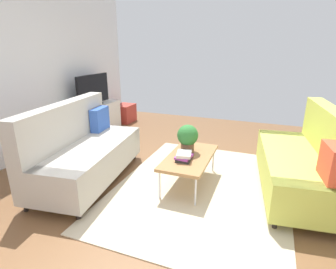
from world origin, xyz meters
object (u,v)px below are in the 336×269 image
table_book_0 (184,159)px  vase_1 (79,104)px  couch_beige (84,150)px  vase_0 (73,106)px  storage_trunk (125,113)px  coffee_table (189,158)px  couch_green (304,162)px  bottle_0 (87,103)px  tv_console (95,120)px  tv (93,90)px  potted_plant (188,137)px

table_book_0 → vase_1: vase_1 is taller
couch_beige → vase_0: 1.75m
storage_trunk → vase_1: 1.60m
coffee_table → couch_green: bearing=-78.3°
couch_beige → bottle_0: size_ratio=9.44×
couch_beige → table_book_0: size_ratio=8.31×
vase_1 → tv_console: bearing=-7.0°
couch_beige → tv: tv is taller
vase_1 → bottle_0: 0.17m
vase_0 → bottle_0: bottle_0 is taller
coffee_table → potted_plant: 0.29m
couch_green → coffee_table: couch_green is taller
coffee_table → vase_0: 2.77m
tv_console → couch_green: bearing=-105.9°
storage_trunk → potted_plant: bearing=-135.1°
couch_beige → bottle_0: bearing=-152.4°
coffee_table → tv_console: (1.43, 2.56, -0.07)m
bottle_0 → vase_0: bearing=164.0°
coffee_table → potted_plant: size_ratio=2.83×
couch_green → table_book_0: (-0.46, 1.45, -0.00)m
table_book_0 → coffee_table: bearing=-9.7°
tv_console → bottle_0: (-0.27, -0.04, 0.43)m
potted_plant → couch_green: bearing=-83.7°
couch_beige → table_book_0: 1.41m
couch_green → table_book_0: couch_green is taller
couch_beige → tv_console: 2.16m
coffee_table → storage_trunk: bearing=44.2°
coffee_table → bottle_0: 2.80m
tv_console → vase_1: vase_1 is taller
table_book_0 → tv: bearing=57.7°
tv → vase_1: tv is taller
vase_1 → bottle_0: (0.14, -0.09, 0.02)m
coffee_table → storage_trunk: size_ratio=2.12×
couch_green → vase_0: couch_green is taller
tv → storage_trunk: bearing=-4.2°
table_book_0 → vase_0: vase_0 is taller
table_book_0 → couch_green: bearing=-72.5°
tv → vase_1: size_ratio=5.56×
storage_trunk → potted_plant: (-2.40, -2.39, 0.42)m
vase_0 → vase_1: (0.17, 0.00, 0.01)m
storage_trunk → tv_console: bearing=174.8°
couch_green → bottle_0: bearing=70.5°
vase_1 → couch_green: bearing=-100.2°
vase_0 → table_book_0: bearing=-111.4°
coffee_table → vase_0: size_ratio=6.71×
couch_green → vase_1: couch_green is taller
couch_beige → coffee_table: couch_beige is taller
tv_console → storage_trunk: tv_console is taller
storage_trunk → table_book_0: size_ratio=2.17×
tv_console → bottle_0: size_ratio=6.63×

